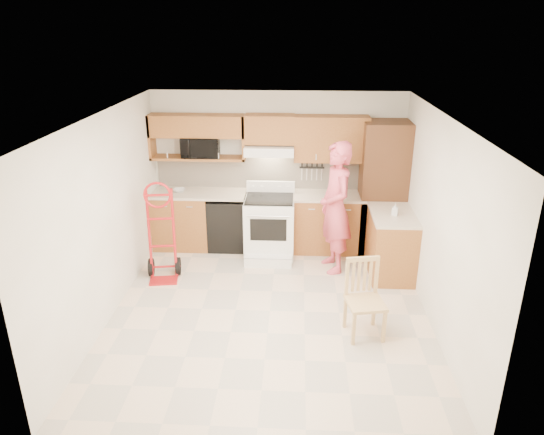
# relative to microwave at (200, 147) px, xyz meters

# --- Properties ---
(floor) EXTENTS (4.00, 4.50, 0.02)m
(floor) POSITION_rel_microwave_xyz_m (1.21, -2.08, -1.66)
(floor) COLOR beige
(floor) RESTS_ON ground
(ceiling) EXTENTS (4.00, 4.50, 0.02)m
(ceiling) POSITION_rel_microwave_xyz_m (1.21, -2.08, 0.86)
(ceiling) COLOR white
(ceiling) RESTS_ON ground
(wall_back) EXTENTS (4.00, 0.02, 2.50)m
(wall_back) POSITION_rel_microwave_xyz_m (1.21, 0.17, -0.40)
(wall_back) COLOR white
(wall_back) RESTS_ON ground
(wall_front) EXTENTS (4.00, 0.02, 2.50)m
(wall_front) POSITION_rel_microwave_xyz_m (1.21, -4.34, -0.40)
(wall_front) COLOR white
(wall_front) RESTS_ON ground
(wall_left) EXTENTS (0.02, 4.50, 2.50)m
(wall_left) POSITION_rel_microwave_xyz_m (-0.80, -2.08, -0.40)
(wall_left) COLOR white
(wall_left) RESTS_ON ground
(wall_right) EXTENTS (0.02, 4.50, 2.50)m
(wall_right) POSITION_rel_microwave_xyz_m (3.22, -2.08, -0.40)
(wall_right) COLOR white
(wall_right) RESTS_ON ground
(backsplash) EXTENTS (3.92, 0.03, 0.55)m
(backsplash) POSITION_rel_microwave_xyz_m (1.21, 0.15, -0.45)
(backsplash) COLOR beige
(backsplash) RESTS_ON wall_back
(lower_cab_left) EXTENTS (0.90, 0.60, 0.90)m
(lower_cab_left) POSITION_rel_microwave_xyz_m (-0.34, -0.14, -1.20)
(lower_cab_left) COLOR brown
(lower_cab_left) RESTS_ON ground
(dishwasher) EXTENTS (0.60, 0.60, 0.85)m
(dishwasher) POSITION_rel_microwave_xyz_m (0.41, -0.14, -1.23)
(dishwasher) COLOR black
(dishwasher) RESTS_ON ground
(lower_cab_right) EXTENTS (1.14, 0.60, 0.90)m
(lower_cab_right) POSITION_rel_microwave_xyz_m (2.04, -0.14, -1.20)
(lower_cab_right) COLOR brown
(lower_cab_right) RESTS_ON ground
(countertop_left) EXTENTS (1.50, 0.63, 0.04)m
(countertop_left) POSITION_rel_microwave_xyz_m (-0.04, -0.13, -0.73)
(countertop_left) COLOR beige
(countertop_left) RESTS_ON lower_cab_left
(countertop_right) EXTENTS (1.14, 0.63, 0.04)m
(countertop_right) POSITION_rel_microwave_xyz_m (2.04, -0.13, -0.73)
(countertop_right) COLOR beige
(countertop_right) RESTS_ON lower_cab_right
(cab_return_right) EXTENTS (0.60, 1.00, 0.90)m
(cab_return_right) POSITION_rel_microwave_xyz_m (2.91, -0.94, -1.20)
(cab_return_right) COLOR brown
(cab_return_right) RESTS_ON ground
(countertop_return) EXTENTS (0.63, 1.00, 0.04)m
(countertop_return) POSITION_rel_microwave_xyz_m (2.91, -0.94, -0.73)
(countertop_return) COLOR beige
(countertop_return) RESTS_ON cab_return_right
(pantry_tall) EXTENTS (0.70, 0.60, 2.10)m
(pantry_tall) POSITION_rel_microwave_xyz_m (2.86, -0.14, -0.60)
(pantry_tall) COLOR #4C2D18
(pantry_tall) RESTS_ON ground
(upper_cab_left) EXTENTS (1.50, 0.33, 0.34)m
(upper_cab_left) POSITION_rel_microwave_xyz_m (-0.04, 0.00, 0.33)
(upper_cab_left) COLOR brown
(upper_cab_left) RESTS_ON wall_back
(upper_shelf_mw) EXTENTS (1.50, 0.33, 0.04)m
(upper_shelf_mw) POSITION_rel_microwave_xyz_m (-0.04, 0.00, -0.18)
(upper_shelf_mw) COLOR brown
(upper_shelf_mw) RESTS_ON wall_back
(upper_cab_center) EXTENTS (0.76, 0.33, 0.44)m
(upper_cab_center) POSITION_rel_microwave_xyz_m (1.09, 0.00, 0.29)
(upper_cab_center) COLOR brown
(upper_cab_center) RESTS_ON wall_back
(upper_cab_right) EXTENTS (1.14, 0.33, 0.70)m
(upper_cab_right) POSITION_rel_microwave_xyz_m (2.04, 0.00, 0.15)
(upper_cab_right) COLOR brown
(upper_cab_right) RESTS_ON wall_back
(range_hood) EXTENTS (0.76, 0.46, 0.14)m
(range_hood) POSITION_rel_microwave_xyz_m (1.09, -0.06, -0.02)
(range_hood) COLOR white
(range_hood) RESTS_ON wall_back
(knife_strip) EXTENTS (0.40, 0.05, 0.29)m
(knife_strip) POSITION_rel_microwave_xyz_m (1.76, 0.12, -0.41)
(knife_strip) COLOR black
(knife_strip) RESTS_ON backsplash
(microwave) EXTENTS (0.60, 0.43, 0.32)m
(microwave) POSITION_rel_microwave_xyz_m (0.00, 0.00, 0.00)
(microwave) COLOR black
(microwave) RESTS_ON upper_shelf_mw
(range) EXTENTS (0.76, 1.01, 1.13)m
(range) POSITION_rel_microwave_xyz_m (1.11, -0.45, -1.09)
(range) COLOR white
(range) RESTS_ON ground
(person) EXTENTS (0.64, 0.81, 1.95)m
(person) POSITION_rel_microwave_xyz_m (2.09, -0.84, -0.68)
(person) COLOR #CD485A
(person) RESTS_ON ground
(hand_truck) EXTENTS (0.58, 0.55, 1.32)m
(hand_truck) POSITION_rel_microwave_xyz_m (-0.37, -1.28, -0.99)
(hand_truck) COLOR red
(hand_truck) RESTS_ON ground
(dining_chair) EXTENTS (0.50, 0.53, 0.93)m
(dining_chair) POSITION_rel_microwave_xyz_m (2.35, -2.54, -1.18)
(dining_chair) COLOR tan
(dining_chair) RESTS_ON ground
(soap_bottle) EXTENTS (0.10, 0.10, 0.17)m
(soap_bottle) POSITION_rel_microwave_xyz_m (2.91, -0.99, -0.62)
(soap_bottle) COLOR white
(soap_bottle) RESTS_ON countertop_return
(bowl) EXTENTS (0.22, 0.22, 0.05)m
(bowl) POSITION_rel_microwave_xyz_m (-0.35, -0.14, -0.69)
(bowl) COLOR white
(bowl) RESTS_ON countertop_left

